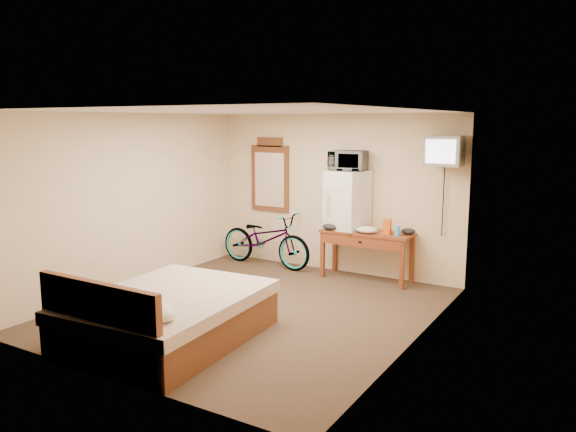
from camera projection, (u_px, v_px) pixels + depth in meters
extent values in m
plane|color=#3F2A1F|center=(254.00, 310.00, 7.18)|extent=(4.60, 4.60, 0.00)
plane|color=silver|center=(251.00, 111.00, 6.76)|extent=(4.60, 4.60, 0.00)
cube|color=beige|center=(334.00, 193.00, 8.92)|extent=(4.20, 0.04, 2.50)
cube|color=beige|center=(107.00, 249.00, 5.02)|extent=(4.20, 0.04, 2.50)
cube|color=beige|center=(131.00, 201.00, 8.03)|extent=(0.04, 4.60, 2.50)
cube|color=beige|center=(417.00, 230.00, 5.91)|extent=(0.04, 4.60, 2.50)
cube|color=silver|center=(329.00, 214.00, 9.00)|extent=(0.08, 0.01, 0.13)
cube|color=brown|center=(367.00, 232.00, 8.44)|extent=(1.38, 0.54, 0.04)
cube|color=brown|center=(323.00, 254.00, 8.64)|extent=(0.06, 0.06, 0.71)
cube|color=brown|center=(402.00, 265.00, 8.00)|extent=(0.06, 0.06, 0.71)
cube|color=brown|center=(335.00, 249.00, 9.00)|extent=(0.06, 0.06, 0.71)
cube|color=brown|center=(412.00, 259.00, 8.36)|extent=(0.06, 0.06, 0.71)
cube|color=brown|center=(361.00, 242.00, 8.26)|extent=(1.25, 0.05, 0.16)
cube|color=black|center=(360.00, 242.00, 8.24)|extent=(0.05, 0.02, 0.03)
cube|color=silver|center=(347.00, 200.00, 8.55)|extent=(0.64, 0.63, 0.90)
cube|color=#979792|center=(340.00, 190.00, 8.30)|extent=(0.55, 0.01, 0.00)
cylinder|color=#979792|center=(328.00, 205.00, 8.43)|extent=(0.02, 0.02, 0.32)
imported|color=silver|center=(348.00, 161.00, 8.45)|extent=(0.58, 0.44, 0.30)
cube|color=#D65013|center=(387.00, 227.00, 8.18)|extent=(0.12, 0.07, 0.23)
cylinder|color=#44A1E8|center=(397.00, 231.00, 8.09)|extent=(0.08, 0.08, 0.15)
ellipsoid|color=beige|center=(367.00, 230.00, 8.27)|extent=(0.33, 0.25, 0.10)
ellipsoid|color=black|center=(331.00, 227.00, 8.52)|extent=(0.27, 0.20, 0.10)
ellipsoid|color=black|center=(408.00, 231.00, 8.18)|extent=(0.21, 0.17, 0.09)
cube|color=black|center=(449.00, 157.00, 7.89)|extent=(0.14, 0.02, 0.14)
cylinder|color=black|center=(449.00, 157.00, 7.85)|extent=(0.05, 0.30, 0.05)
cube|color=#979792|center=(445.00, 151.00, 7.65)|extent=(0.49, 0.41, 0.42)
cube|color=white|center=(440.00, 151.00, 7.48)|extent=(0.40, 0.02, 0.32)
cube|color=black|center=(449.00, 150.00, 7.82)|extent=(0.30, 0.02, 0.26)
cube|color=brown|center=(270.00, 178.00, 9.47)|extent=(0.73, 0.04, 1.11)
cube|color=brown|center=(270.00, 142.00, 9.37)|extent=(0.49, 0.04, 0.15)
cube|color=white|center=(269.00, 180.00, 9.46)|extent=(0.57, 0.01, 0.91)
imported|color=black|center=(266.00, 239.00, 9.30)|extent=(1.76, 0.70, 0.91)
cube|color=brown|center=(170.00, 322.00, 6.16)|extent=(1.70, 2.19, 0.40)
cube|color=beige|center=(169.00, 300.00, 6.11)|extent=(1.74, 2.23, 0.14)
cube|color=brown|center=(98.00, 318.00, 5.28)|extent=(1.57, 0.08, 0.70)
ellipsoid|color=white|center=(98.00, 300.00, 5.73)|extent=(0.57, 0.35, 0.20)
ellipsoid|color=white|center=(150.00, 312.00, 5.36)|extent=(0.57, 0.35, 0.20)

